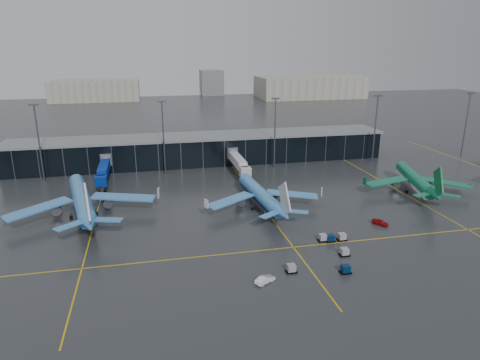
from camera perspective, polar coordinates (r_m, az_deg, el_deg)
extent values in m
plane|color=#282B2D|center=(108.09, -0.55, -6.01)|extent=(600.00, 600.00, 0.00)
cube|color=black|center=(164.82, -4.99, 4.03)|extent=(140.00, 16.00, 10.00)
cube|color=slate|center=(163.68, -5.04, 5.84)|extent=(142.00, 17.00, 0.80)
cylinder|color=#595B60|center=(155.97, -17.43, 2.59)|extent=(4.00, 4.00, 4.00)
cube|color=navy|center=(143.19, -17.81, 0.94)|extent=(3.00, 24.00, 3.00)
cylinder|color=#595B60|center=(136.94, -17.94, -1.17)|extent=(1.00, 1.00, 2.60)
cylinder|color=#595B60|center=(158.18, -0.98, 3.60)|extent=(4.00, 4.00, 4.00)
cube|color=silver|center=(145.60, 0.07, 2.06)|extent=(3.00, 24.00, 3.00)
cylinder|color=#595B60|center=(139.45, 0.73, 0.03)|extent=(1.00, 1.00, 2.60)
cylinder|color=#595B60|center=(154.20, -25.20, 4.36)|extent=(0.50, 0.50, 25.00)
cube|color=#595B60|center=(152.20, -25.81, 9.01)|extent=(3.00, 0.40, 0.60)
cylinder|color=#595B60|center=(150.32, -10.16, 5.45)|extent=(0.50, 0.50, 25.00)
cube|color=#595B60|center=(148.27, -10.42, 10.25)|extent=(3.00, 0.40, 0.60)
cylinder|color=#595B60|center=(156.88, 4.67, 6.16)|extent=(0.50, 0.50, 25.00)
cube|color=#595B60|center=(154.92, 4.78, 10.77)|extent=(3.00, 0.40, 0.60)
cylinder|color=#595B60|center=(172.71, 17.55, 6.45)|extent=(0.50, 0.50, 25.00)
cube|color=#595B60|center=(170.93, 17.95, 10.63)|extent=(3.00, 0.40, 0.60)
cylinder|color=#595B60|center=(195.57, 27.87, 6.45)|extent=(0.50, 0.50, 25.00)
cube|color=#595B60|center=(194.00, 28.40, 10.12)|extent=(3.00, 0.40, 0.60)
cube|color=#B2AD99|center=(385.15, 9.25, 12.14)|extent=(90.00, 42.00, 18.00)
cube|color=#B2AD99|center=(380.81, -18.67, 11.26)|extent=(70.00, 38.00, 16.00)
cube|color=#B2AD99|center=(402.92, -3.82, 12.83)|extent=(20.00, 20.00, 22.00)
cube|color=gold|center=(125.61, -18.36, -3.51)|extent=(0.30, 120.00, 0.02)
cube|color=gold|center=(128.34, 1.99, -2.15)|extent=(0.30, 120.00, 0.02)
cube|color=gold|center=(145.66, 19.42, -0.76)|extent=(0.30, 120.00, 0.02)
cube|color=gold|center=(97.47, 7.13, -8.88)|extent=(220.00, 0.30, 0.02)
cube|color=black|center=(101.31, 10.96, -7.91)|extent=(2.20, 1.50, 0.36)
cube|color=#93979B|center=(100.99, 10.99, -7.51)|extent=(1.60, 1.50, 1.50)
cube|color=black|center=(101.40, 11.92, -7.95)|extent=(2.20, 1.50, 0.36)
cube|color=#051D41|center=(101.07, 11.95, -7.55)|extent=(1.60, 1.50, 1.50)
cube|color=black|center=(95.76, 13.73, -9.66)|extent=(2.20, 1.50, 0.36)
cube|color=gray|center=(95.41, 13.76, -9.25)|extent=(1.60, 1.50, 1.50)
cube|color=black|center=(102.64, 13.41, -7.73)|extent=(2.20, 1.50, 0.36)
cube|color=#919599|center=(102.32, 13.44, -7.34)|extent=(1.60, 1.50, 1.50)
cube|color=black|center=(87.44, 6.83, -12.01)|extent=(2.20, 1.50, 0.36)
cube|color=gray|center=(87.07, 6.85, -11.57)|extent=(1.60, 1.50, 1.50)
cube|color=black|center=(89.06, 13.86, -11.85)|extent=(2.20, 1.50, 0.36)
cube|color=#051C41|center=(88.69, 13.89, -11.42)|extent=(1.60, 1.50, 1.50)
cube|color=white|center=(115.04, 3.81, -4.34)|extent=(3.03, 3.70, 0.80)
cube|color=white|center=(114.35, 3.83, -3.46)|extent=(2.35, 3.18, 2.29)
imported|color=#9F0C0E|center=(113.46, 18.18, -5.37)|extent=(3.64, 4.44, 1.43)
imported|color=silver|center=(83.32, 3.35, -13.09)|extent=(4.48, 3.34, 1.41)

